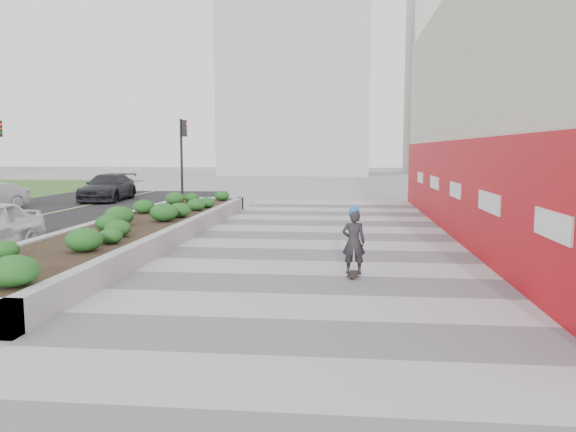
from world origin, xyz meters
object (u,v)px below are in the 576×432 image
Objects in this scene: car_dark at (108,187)px; skateboarder at (354,241)px; planter at (140,226)px; traffic_signal_near at (183,149)px.

skateboarder is at bearing -57.46° from car_dark.
car_dark is at bearing 133.25° from skateboarder.
planter is 11.87× the size of skateboarder.
traffic_signal_near is at bearing 99.35° from planter.
planter is 4.29× the size of traffic_signal_near.
traffic_signal_near is at bearing -28.91° from car_dark.
traffic_signal_near is 5.67m from car_dark.
traffic_signal_near is at bearing 124.67° from skateboarder.
skateboarder is 21.42m from car_dark.
traffic_signal_near is 0.85× the size of car_dark.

